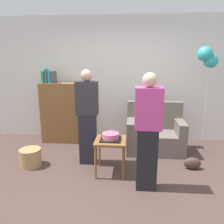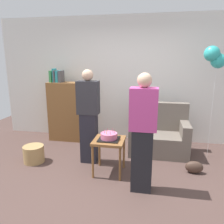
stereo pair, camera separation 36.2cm
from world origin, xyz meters
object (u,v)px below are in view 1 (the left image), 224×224
(handbag, at_px, (192,163))
(balloon_bunch, at_px, (208,57))
(person_holding_cake, at_px, (148,132))
(couch, at_px, (155,134))
(birthday_cake, at_px, (111,137))
(person_blowing_candles, at_px, (87,117))
(wicker_basket, at_px, (31,157))
(bookshelf, at_px, (60,111))
(side_table, at_px, (111,145))

(handbag, relative_size, balloon_bunch, 0.14)
(handbag, distance_m, balloon_bunch, 1.89)
(person_holding_cake, bearing_deg, couch, -80.05)
(birthday_cake, xyz_separation_m, person_blowing_candles, (-0.43, 0.34, 0.22))
(birthday_cake, relative_size, balloon_bunch, 0.16)
(birthday_cake, relative_size, wicker_basket, 0.89)
(birthday_cake, bearing_deg, bookshelf, 132.56)
(couch, bearing_deg, balloon_bunch, -1.85)
(bookshelf, relative_size, birthday_cake, 4.98)
(couch, relative_size, person_holding_cake, 0.67)
(bookshelf, height_order, birthday_cake, bookshelf)
(person_holding_cake, relative_size, wicker_basket, 4.53)
(birthday_cake, bearing_deg, balloon_bunch, 30.19)
(bookshelf, xyz_separation_m, person_holding_cake, (1.77, -1.73, 0.16))
(person_holding_cake, bearing_deg, person_blowing_candles, -16.68)
(person_blowing_candles, bearing_deg, wicker_basket, -146.95)
(handbag, bearing_deg, person_blowing_candles, 177.12)
(birthday_cake, height_order, handbag, birthday_cake)
(person_holding_cake, relative_size, balloon_bunch, 0.81)
(bookshelf, height_order, person_holding_cake, person_holding_cake)
(birthday_cake, xyz_separation_m, wicker_basket, (-1.39, 0.12, -0.47))
(wicker_basket, bearing_deg, birthday_cake, -4.94)
(bookshelf, distance_m, balloon_bunch, 3.13)
(handbag, xyz_separation_m, balloon_bunch, (0.31, 0.72, 1.72))
(person_holding_cake, height_order, wicker_basket, person_holding_cake)
(birthday_cake, distance_m, balloon_bunch, 2.27)
(side_table, height_order, handbag, side_table)
(person_blowing_candles, bearing_deg, balloon_bunch, 37.28)
(bookshelf, bearing_deg, side_table, -47.44)
(birthday_cake, height_order, balloon_bunch, balloon_bunch)
(couch, xyz_separation_m, bookshelf, (-2.02, 0.35, 0.34))
(bookshelf, relative_size, person_holding_cake, 0.98)
(bookshelf, relative_size, handbag, 5.69)
(bookshelf, distance_m, birthday_cake, 1.82)
(bookshelf, bearing_deg, balloon_bunch, -7.41)
(person_holding_cake, distance_m, balloon_bunch, 2.01)
(couch, relative_size, side_table, 1.94)
(birthday_cake, distance_m, person_blowing_candles, 0.58)
(bookshelf, xyz_separation_m, balloon_bunch, (2.89, -0.38, 1.15))
(bookshelf, height_order, wicker_basket, bookshelf)
(bookshelf, relative_size, wicker_basket, 4.42)
(couch, height_order, wicker_basket, couch)
(bookshelf, relative_size, side_table, 2.81)
(person_holding_cake, bearing_deg, bookshelf, -24.21)
(person_holding_cake, xyz_separation_m, balloon_bunch, (1.12, 1.35, 0.99))
(couch, relative_size, bookshelf, 0.69)
(couch, xyz_separation_m, handbag, (0.56, -0.75, -0.24))
(birthday_cake, bearing_deg, person_blowing_candles, 141.85)
(person_blowing_candles, xyz_separation_m, handbag, (1.77, -0.09, -0.73))
(birthday_cake, bearing_deg, couch, 51.61)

